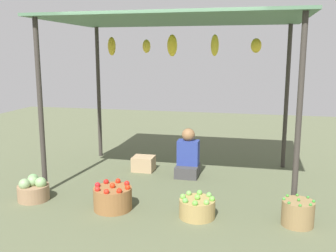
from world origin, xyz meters
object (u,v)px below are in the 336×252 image
at_px(basket_green_apples, 197,208).
at_px(basket_green_chilies, 298,213).
at_px(vendor_person, 188,158).
at_px(basket_red_tomatoes, 113,198).
at_px(wooden_crate_near_vendor, 144,164).
at_px(basket_cabbages, 33,190).

bearing_deg(basket_green_apples, basket_green_chilies, 2.05).
relative_size(vendor_person, basket_red_tomatoes, 1.60).
relative_size(basket_green_apples, basket_green_chilies, 1.18).
height_order(basket_green_apples, wooden_crate_near_vendor, basket_green_apples).
relative_size(vendor_person, basket_green_apples, 1.79).
xyz_separation_m(basket_red_tomatoes, wooden_crate_near_vendor, (-0.09, 1.67, -0.03)).
relative_size(basket_cabbages, basket_red_tomatoes, 0.86).
distance_m(basket_cabbages, basket_green_apples, 2.25).
distance_m(basket_red_tomatoes, basket_green_chilies, 2.25).
relative_size(vendor_person, basket_cabbages, 1.86).
distance_m(vendor_person, basket_green_apples, 1.63).
distance_m(basket_cabbages, basket_red_tomatoes, 1.16).
distance_m(basket_red_tomatoes, wooden_crate_near_vendor, 1.67).
bearing_deg(basket_green_chilies, vendor_person, 135.50).
relative_size(basket_cabbages, basket_green_apples, 0.96).
bearing_deg(basket_cabbages, vendor_person, 39.25).
distance_m(basket_green_apples, wooden_crate_near_vendor, 2.04).
height_order(vendor_person, basket_green_chilies, vendor_person).
xyz_separation_m(vendor_person, basket_green_apples, (0.39, -1.57, -0.18)).
height_order(vendor_person, basket_red_tomatoes, vendor_person).
bearing_deg(vendor_person, basket_green_apples, -75.97).
height_order(basket_cabbages, basket_green_chilies, basket_cabbages).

